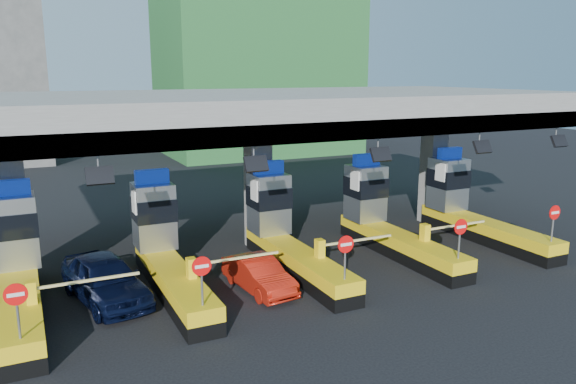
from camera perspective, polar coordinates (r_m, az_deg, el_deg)
name	(u,v)px	position (r m, az deg, el deg)	size (l,w,h in m)	color
ground	(287,266)	(23.54, -0.15, -7.50)	(120.00, 120.00, 0.00)	black
toll_canopy	(258,113)	(24.85, -3.03, 8.02)	(28.00, 12.09, 7.00)	slate
toll_lane_far_left	(18,267)	(21.33, -25.75, -6.90)	(4.43, 8.00, 4.16)	black
toll_lane_left	(164,248)	(21.79, -12.48, -5.55)	(4.43, 8.00, 4.16)	black
toll_lane_center	(284,232)	(23.35, -0.44, -4.06)	(4.43, 8.00, 4.16)	black
toll_lane_right	(383,218)	(25.79, 9.67, -2.66)	(4.43, 8.00, 4.16)	black
toll_lane_far_right	(468,207)	(28.91, 17.81, -1.47)	(4.43, 8.00, 4.16)	black
bg_building_scaffold	(256,6)	(56.62, -3.26, 18.32)	(18.00, 12.00, 28.00)	#1E5926
van	(105,279)	(20.81, -18.07, -8.40)	(1.95, 4.86, 1.65)	black
red_car	(259,274)	(20.85, -2.98, -8.36)	(1.30, 3.74, 1.23)	red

